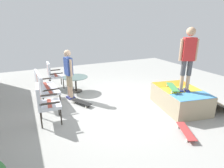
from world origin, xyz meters
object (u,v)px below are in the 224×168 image
(patio_bench, at_px, (43,85))
(person_watching, at_px, (69,71))
(skate_ramp, at_px, (181,98))
(skateboard_on_ramp, at_px, (172,87))
(skateboard_by_bench, at_px, (81,102))
(patio_chair_near_house, at_px, (52,73))
(patio_chair_by_wall, at_px, (44,101))
(patio_table, at_px, (76,81))
(person_skater, at_px, (188,55))
(skateboard_spare, at_px, (186,131))

(patio_bench, height_order, person_watching, person_watching)
(skate_ramp, xyz_separation_m, skateboard_on_ramp, (0.07, 0.32, 0.39))
(patio_bench, xyz_separation_m, skateboard_by_bench, (-0.59, -1.01, -0.53))
(patio_chair_near_house, xyz_separation_m, patio_chair_by_wall, (-2.70, 0.60, 0.00))
(patio_table, height_order, skateboard_by_bench, patio_table)
(person_skater, distance_m, skateboard_by_bench, 3.43)
(skateboard_by_bench, bearing_deg, patio_chair_by_wall, 120.79)
(skate_ramp, height_order, person_skater, person_skater)
(skate_ramp, xyz_separation_m, patio_chair_near_house, (3.52, 3.19, 0.31))
(person_watching, xyz_separation_m, skateboard_spare, (-3.33, -1.91, -0.87))
(patio_chair_by_wall, xyz_separation_m, person_skater, (-0.97, -3.71, 1.04))
(skateboard_on_ramp, bearing_deg, skateboard_by_bench, 58.67)
(patio_bench, relative_size, skateboard_on_ramp, 1.60)
(patio_table, bearing_deg, patio_chair_near_house, 41.40)
(person_watching, bearing_deg, patio_table, -32.43)
(skateboard_spare, bearing_deg, patio_chair_by_wall, 55.42)
(patio_chair_near_house, distance_m, skateboard_by_bench, 2.15)
(person_watching, xyz_separation_m, skateboard_by_bench, (-0.69, -0.18, -0.87))
(patio_bench, xyz_separation_m, person_watching, (0.09, -0.83, 0.34))
(person_skater, height_order, skateboard_spare, person_skater)
(person_skater, bearing_deg, patio_table, 39.99)
(skateboard_by_bench, relative_size, skateboard_spare, 0.99)
(patio_chair_near_house, relative_size, person_skater, 0.58)
(patio_chair_by_wall, distance_m, patio_table, 2.32)
(person_watching, height_order, skateboard_by_bench, person_watching)
(patio_bench, height_order, patio_chair_by_wall, same)
(patio_bench, relative_size, patio_chair_by_wall, 1.25)
(person_watching, bearing_deg, patio_chair_near_house, 14.65)
(person_skater, distance_m, skateboard_on_ramp, 1.01)
(person_watching, height_order, skateboard_spare, person_watching)
(skate_ramp, xyz_separation_m, skateboard_by_bench, (1.50, 2.66, -0.22))
(patio_chair_by_wall, relative_size, skateboard_by_bench, 1.27)
(person_watching, xyz_separation_m, skateboard_on_ramp, (-2.11, -2.53, -0.27))
(patio_chair_by_wall, bearing_deg, person_watching, -35.06)
(skateboard_by_bench, distance_m, skateboard_spare, 3.16)
(skate_ramp, height_order, patio_chair_near_house, patio_chair_near_house)
(skateboard_on_ramp, bearing_deg, patio_chair_by_wall, 77.75)
(patio_bench, bearing_deg, skateboard_on_ramp, -121.05)
(skateboard_on_ramp, bearing_deg, patio_bench, 58.95)
(patio_chair_near_house, bearing_deg, person_watching, -165.35)
(person_skater, xyz_separation_m, skateboard_by_bench, (1.64, 2.58, -1.56))
(patio_table, relative_size, person_skater, 0.51)
(skateboard_spare, bearing_deg, skateboard_by_bench, 33.17)
(skate_ramp, relative_size, patio_chair_near_house, 2.15)
(person_skater, bearing_deg, patio_chair_by_wall, 75.39)
(patio_chair_by_wall, bearing_deg, skateboard_on_ramp, -102.25)
(skateboard_by_bench, bearing_deg, skate_ramp, -119.36)
(skateboard_on_ramp, bearing_deg, patio_chair_near_house, 39.80)
(patio_bench, xyz_separation_m, person_skater, (-2.24, -3.59, 1.03))
(skate_ramp, bearing_deg, person_skater, 149.53)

